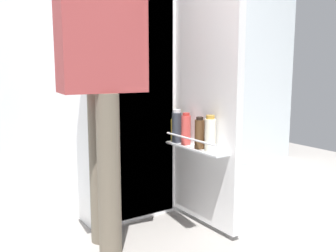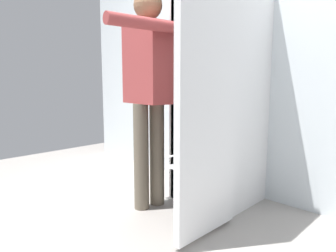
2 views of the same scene
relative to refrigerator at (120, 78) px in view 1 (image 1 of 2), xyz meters
The scene contains 4 objects.
ground_plane 1.03m from the refrigerator, 92.79° to the right, with size 5.65×5.65×0.00m, color gray.
kitchen_wall 0.59m from the refrigerator, 93.53° to the left, with size 4.40×0.10×2.68m, color silver.
refrigerator is the anchor object (origin of this frame).
person 0.58m from the refrigerator, 124.99° to the right, with size 0.55×0.78×1.70m.
Camera 1 is at (-1.14, -1.81, 0.99)m, focal length 41.35 mm.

